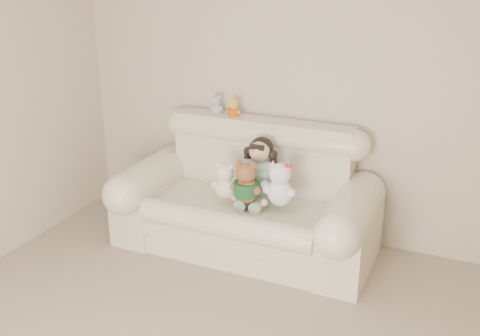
% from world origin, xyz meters
% --- Properties ---
extents(wall_back, '(4.50, 0.00, 4.50)m').
position_xyz_m(wall_back, '(0.00, 2.50, 1.30)').
color(wall_back, '#C2AD9A').
rests_on(wall_back, ground).
extents(sofa, '(2.10, 0.95, 1.03)m').
position_xyz_m(sofa, '(-0.50, 2.00, 0.52)').
color(sofa, beige).
rests_on(sofa, floor).
extents(seated_child, '(0.37, 0.43, 0.54)m').
position_xyz_m(seated_child, '(-0.40, 2.08, 0.69)').
color(seated_child, '#266847').
rests_on(seated_child, sofa).
extents(brown_teddy, '(0.29, 0.24, 0.40)m').
position_xyz_m(brown_teddy, '(-0.42, 1.83, 0.70)').
color(brown_teddy, brown).
rests_on(brown_teddy, sofa).
extents(white_cat, '(0.31, 0.27, 0.42)m').
position_xyz_m(white_cat, '(-0.16, 1.89, 0.71)').
color(white_cat, white).
rests_on(white_cat, sofa).
extents(cream_teddy, '(0.26, 0.22, 0.34)m').
position_xyz_m(cream_teddy, '(-0.61, 1.85, 0.67)').
color(cream_teddy, white).
rests_on(cream_teddy, sofa).
extents(yellow_mini_bear, '(0.13, 0.10, 0.19)m').
position_xyz_m(yellow_mini_bear, '(-0.76, 2.35, 1.11)').
color(yellow_mini_bear, yellow).
rests_on(yellow_mini_bear, sofa).
extents(grey_mini_plush, '(0.15, 0.14, 0.20)m').
position_xyz_m(grey_mini_plush, '(-0.94, 2.38, 1.11)').
color(grey_mini_plush, '#B6B5BD').
rests_on(grey_mini_plush, sofa).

